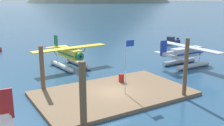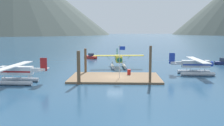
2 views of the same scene
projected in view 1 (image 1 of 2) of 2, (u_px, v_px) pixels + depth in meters
ground_plane at (113, 95)px, 24.96m from camera, size 1200.00×1200.00×0.00m
dock_platform at (113, 93)px, 24.93m from camera, size 14.47×8.90×0.30m
piling_near_left at (83, 95)px, 18.10m from camera, size 0.50×0.50×4.87m
piling_near_right at (186, 69)px, 23.51m from camera, size 0.37×0.37×5.59m
piling_far_left at (42, 69)px, 25.30m from camera, size 0.43×0.43×4.57m
flagpole at (127, 59)px, 23.68m from camera, size 0.95×0.10×5.18m
fuel_drum at (121, 78)px, 27.75m from camera, size 0.62×0.62×0.88m
seaplane_silver_stbd_fwd at (186, 55)px, 35.15m from camera, size 7.98×10.40×3.84m
seaplane_yellow_bow_centre at (70, 56)px, 34.59m from camera, size 10.48×7.97×3.84m
boat_navy_open_east at (171, 41)px, 52.44m from camera, size 4.83×2.36×1.50m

